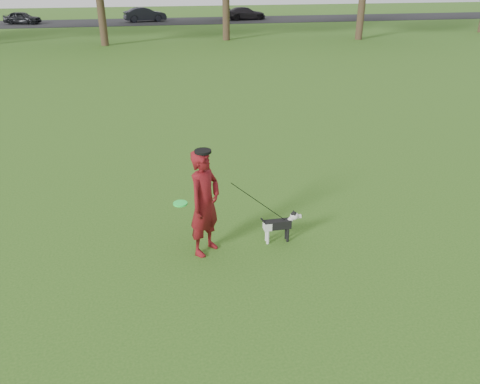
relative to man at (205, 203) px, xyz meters
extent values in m
plane|color=#285116|center=(0.89, -0.38, -0.92)|extent=(120.00, 120.00, 0.00)
cube|color=black|center=(0.89, 39.62, -0.91)|extent=(120.00, 7.00, 0.02)
imported|color=#5A0C10|center=(0.00, 0.00, 0.00)|extent=(0.78, 0.79, 1.83)
cube|color=black|center=(1.27, 0.07, -0.58)|extent=(0.48, 0.15, 0.16)
cube|color=silver|center=(1.09, 0.07, -0.59)|extent=(0.13, 0.15, 0.14)
cylinder|color=silver|center=(1.09, 0.01, -0.79)|extent=(0.05, 0.05, 0.26)
cylinder|color=silver|center=(1.09, 0.12, -0.79)|extent=(0.05, 0.05, 0.26)
cylinder|color=black|center=(1.46, 0.01, -0.79)|extent=(0.05, 0.05, 0.26)
cylinder|color=black|center=(1.46, 0.12, -0.79)|extent=(0.05, 0.05, 0.26)
cylinder|color=silver|center=(1.49, 0.07, -0.54)|extent=(0.16, 0.10, 0.17)
sphere|color=silver|center=(1.58, 0.07, -0.44)|extent=(0.15, 0.15, 0.15)
sphere|color=black|center=(1.57, 0.07, -0.41)|extent=(0.11, 0.11, 0.11)
cube|color=silver|center=(1.65, 0.07, -0.46)|extent=(0.10, 0.06, 0.05)
sphere|color=black|center=(1.71, 0.07, -0.46)|extent=(0.03, 0.03, 0.03)
cone|color=black|center=(1.57, 0.03, -0.37)|extent=(0.05, 0.05, 0.06)
cone|color=black|center=(1.57, 0.10, -0.37)|extent=(0.05, 0.05, 0.06)
cylinder|color=black|center=(1.04, 0.07, -0.52)|extent=(0.16, 0.03, 0.22)
cylinder|color=black|center=(1.44, 0.07, -0.53)|extent=(0.10, 0.10, 0.02)
imported|color=black|center=(-10.92, 39.62, -0.37)|extent=(3.31, 1.96, 1.06)
imported|color=black|center=(-0.33, 39.62, -0.28)|extent=(3.96, 2.08, 1.24)
imported|color=black|center=(9.07, 39.62, -0.33)|extent=(4.07, 2.06, 1.13)
cylinder|color=#1FFB49|center=(-0.40, -0.11, 0.09)|extent=(0.23, 0.23, 0.02)
cylinder|color=black|center=(0.00, 0.00, 0.90)|extent=(0.27, 0.27, 0.04)
cylinder|color=#38281C|center=(-3.11, 25.12, 1.18)|extent=(0.48, 0.48, 4.20)
cylinder|color=#38281C|center=(4.89, 26.12, 1.60)|extent=(0.48, 0.48, 5.04)
cylinder|color=#38281C|center=(13.89, 24.62, 1.50)|extent=(0.48, 0.48, 4.83)
camera|label=1|loc=(-0.78, -6.81, 3.46)|focal=35.00mm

